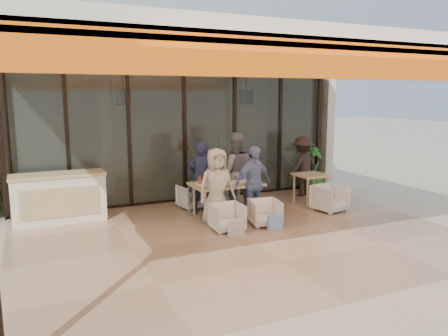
# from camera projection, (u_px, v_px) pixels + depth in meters

# --- Properties ---
(ground) EXTENTS (70.00, 70.00, 0.00)m
(ground) POSITION_uv_depth(u_px,v_px,m) (239.00, 236.00, 8.19)
(ground) COLOR #C6B293
(ground) RESTS_ON ground
(terrace_floor) EXTENTS (8.00, 6.00, 0.01)m
(terrace_floor) POSITION_uv_depth(u_px,v_px,m) (239.00, 236.00, 8.19)
(terrace_floor) COLOR tan
(terrace_floor) RESTS_ON ground
(terrace_structure) EXTENTS (8.00, 6.00, 3.40)m
(terrace_structure) POSITION_uv_depth(u_px,v_px,m) (247.00, 57.00, 7.41)
(terrace_structure) COLOR silver
(terrace_structure) RESTS_ON ground
(glass_storefront) EXTENTS (8.08, 0.10, 3.20)m
(glass_storefront) POSITION_uv_depth(u_px,v_px,m) (185.00, 137.00, 10.62)
(glass_storefront) COLOR #9EADA3
(glass_storefront) RESTS_ON ground
(interior_block) EXTENTS (9.05, 3.62, 3.52)m
(interior_block) POSITION_uv_depth(u_px,v_px,m) (158.00, 108.00, 12.59)
(interior_block) COLOR silver
(interior_block) RESTS_ON ground
(host_counter) EXTENTS (1.85, 0.65, 1.04)m
(host_counter) POSITION_uv_depth(u_px,v_px,m) (59.00, 198.00, 8.94)
(host_counter) COLOR silver
(host_counter) RESTS_ON ground
(dining_table) EXTENTS (1.50, 0.90, 0.93)m
(dining_table) POSITION_uv_depth(u_px,v_px,m) (226.00, 186.00, 9.40)
(dining_table) COLOR tan
(dining_table) RESTS_ON ground
(chair_far_left) EXTENTS (0.68, 0.65, 0.62)m
(chair_far_left) POSITION_uv_depth(u_px,v_px,m) (193.00, 195.00, 10.14)
(chair_far_left) COLOR white
(chair_far_left) RESTS_ON ground
(chair_far_right) EXTENTS (0.77, 0.75, 0.63)m
(chair_far_right) POSITION_uv_depth(u_px,v_px,m) (226.00, 192.00, 10.48)
(chair_far_right) COLOR white
(chair_far_right) RESTS_ON ground
(chair_near_left) EXTENTS (0.60, 0.57, 0.60)m
(chair_near_left) POSITION_uv_depth(u_px,v_px,m) (227.00, 216.00, 8.43)
(chair_near_left) COLOR white
(chair_near_left) RESTS_ON ground
(chair_near_right) EXTENTS (0.67, 0.64, 0.59)m
(chair_near_right) POSITION_uv_depth(u_px,v_px,m) (265.00, 211.00, 8.78)
(chair_near_right) COLOR white
(chair_near_right) RESTS_ON ground
(diner_navy) EXTENTS (0.66, 0.49, 1.62)m
(diner_navy) POSITION_uv_depth(u_px,v_px,m) (200.00, 178.00, 9.60)
(diner_navy) COLOR #182036
(diner_navy) RESTS_ON ground
(diner_grey) EXTENTS (0.99, 0.85, 1.79)m
(diner_grey) POSITION_uv_depth(u_px,v_px,m) (235.00, 171.00, 9.93)
(diner_grey) COLOR slate
(diner_grey) RESTS_ON ground
(diner_cream) EXTENTS (0.77, 0.51, 1.57)m
(diner_cream) POSITION_uv_depth(u_px,v_px,m) (217.00, 187.00, 8.80)
(diner_cream) COLOR beige
(diner_cream) RESTS_ON ground
(diner_periwinkle) EXTENTS (0.98, 0.57, 1.57)m
(diner_periwinkle) POSITION_uv_depth(u_px,v_px,m) (253.00, 183.00, 9.14)
(diner_periwinkle) COLOR #687DAD
(diner_periwinkle) RESTS_ON ground
(tote_bag_cream) EXTENTS (0.30, 0.10, 0.34)m
(tote_bag_cream) POSITION_uv_depth(u_px,v_px,m) (236.00, 228.00, 8.09)
(tote_bag_cream) COLOR silver
(tote_bag_cream) RESTS_ON ground
(tote_bag_blue) EXTENTS (0.30, 0.10, 0.34)m
(tote_bag_blue) POSITION_uv_depth(u_px,v_px,m) (275.00, 223.00, 8.44)
(tote_bag_blue) COLOR #99BFD8
(tote_bag_blue) RESTS_ON ground
(side_table) EXTENTS (0.70, 0.70, 0.74)m
(side_table) POSITION_uv_depth(u_px,v_px,m) (311.00, 178.00, 10.47)
(side_table) COLOR tan
(side_table) RESTS_ON ground
(side_chair) EXTENTS (0.76, 0.73, 0.68)m
(side_chair) POSITION_uv_depth(u_px,v_px,m) (330.00, 197.00, 9.85)
(side_chair) COLOR white
(side_chair) RESTS_ON ground
(standing_woman) EXTENTS (1.14, 0.84, 1.57)m
(standing_woman) POSITION_uv_depth(u_px,v_px,m) (302.00, 167.00, 11.27)
(standing_woman) COLOR black
(standing_woman) RESTS_ON ground
(potted_palm) EXTENTS (1.05, 1.05, 1.33)m
(potted_palm) POSITION_uv_depth(u_px,v_px,m) (312.00, 168.00, 11.84)
(potted_palm) COLOR #1E5919
(potted_palm) RESTS_ON ground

